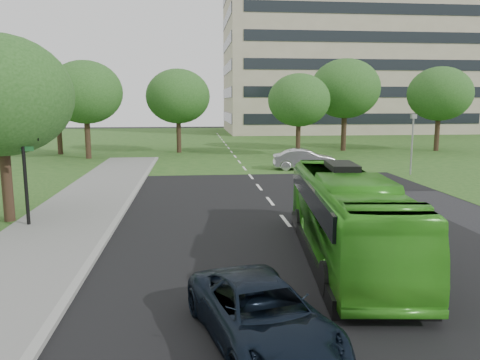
{
  "coord_description": "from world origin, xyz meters",
  "views": [
    {
      "loc": [
        -3.85,
        -17.03,
        5.0
      ],
      "look_at": [
        -1.82,
        3.24,
        1.6
      ],
      "focal_mm": 35.0,
      "sensor_mm": 36.0,
      "label": 1
    }
  ],
  "objects": [
    {
      "name": "tree_park_a",
      "position": [
        -13.18,
        25.69,
        5.84
      ],
      "size": [
        6.48,
        6.48,
        8.61
      ],
      "color": "black",
      "rests_on": "ground"
    },
    {
      "name": "tree_park_b",
      "position": [
        -5.27,
        30.0,
        5.55
      ],
      "size": [
        6.28,
        6.28,
        8.23
      ],
      "color": "black",
      "rests_on": "ground"
    },
    {
      "name": "tree_side_near",
      "position": [
        -11.67,
        3.19,
        5.25
      ],
      "size": [
        5.83,
        5.83,
        7.74
      ],
      "color": "black",
      "rests_on": "ground"
    },
    {
      "name": "tree_park_e",
      "position": [
        21.2,
        29.0,
        5.82
      ],
      "size": [
        6.42,
        6.42,
        8.56
      ],
      "color": "black",
      "rests_on": "ground"
    },
    {
      "name": "suv",
      "position": [
        -2.5,
        -8.0,
        0.66
      ],
      "size": [
        3.27,
        5.12,
        1.31
      ],
      "primitive_type": "imported",
      "rotation": [
        0.0,
        0.0,
        0.25
      ],
      "color": "black",
      "rests_on": "ground"
    },
    {
      "name": "tree_park_f",
      "position": [
        -16.66,
        29.53,
        5.64
      ],
      "size": [
        6.21,
        6.21,
        8.29
      ],
      "color": "black",
      "rests_on": "ground"
    },
    {
      "name": "camera_pole",
      "position": [
        11.18,
        13.83,
        2.7
      ],
      "size": [
        0.35,
        0.3,
        4.18
      ],
      "rotation": [
        0.0,
        0.0,
        -0.02
      ],
      "color": "gray",
      "rests_on": "ground"
    },
    {
      "name": "sedan",
      "position": [
        4.4,
        17.0,
        0.77
      ],
      "size": [
        4.86,
        2.28,
        1.54
      ],
      "primitive_type": "imported",
      "rotation": [
        0.0,
        0.0,
        1.43
      ],
      "color": "#B2B1B6",
      "rests_on": "ground"
    },
    {
      "name": "ground",
      "position": [
        0.0,
        0.0,
        0.0
      ],
      "size": [
        160.0,
        160.0,
        0.0
      ],
      "primitive_type": "plane",
      "color": "black",
      "rests_on": "ground"
    },
    {
      "name": "tree_park_c",
      "position": [
        5.92,
        25.94,
        5.17
      ],
      "size": [
        5.74,
        5.74,
        7.62
      ],
      "color": "black",
      "rests_on": "ground"
    },
    {
      "name": "tree_park_d",
      "position": [
        11.68,
        30.18,
        6.34
      ],
      "size": [
        7.08,
        7.08,
        9.37
      ],
      "color": "black",
      "rests_on": "ground"
    },
    {
      "name": "traffic_light",
      "position": [
        -10.34,
        2.0,
        2.93
      ],
      "size": [
        0.81,
        0.24,
        4.98
      ],
      "rotation": [
        0.0,
        0.0,
        0.35
      ],
      "color": "black",
      "rests_on": "ground"
    },
    {
      "name": "office_building",
      "position": [
        21.96,
        61.96,
        12.5
      ],
      "size": [
        40.1,
        20.1,
        25.0
      ],
      "color": "tan",
      "rests_on": "ground"
    },
    {
      "name": "bus",
      "position": [
        1.0,
        -2.88,
        1.39
      ],
      "size": [
        3.38,
        10.18,
        2.78
      ],
      "primitive_type": "imported",
      "rotation": [
        0.0,
        0.0,
        -0.11
      ],
      "color": "green",
      "rests_on": "ground"
    },
    {
      "name": "street_surfaces",
      "position": [
        -0.38,
        22.75,
        0.03
      ],
      "size": [
        120.0,
        120.0,
        0.15
      ],
      "color": "black",
      "rests_on": "ground"
    }
  ]
}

